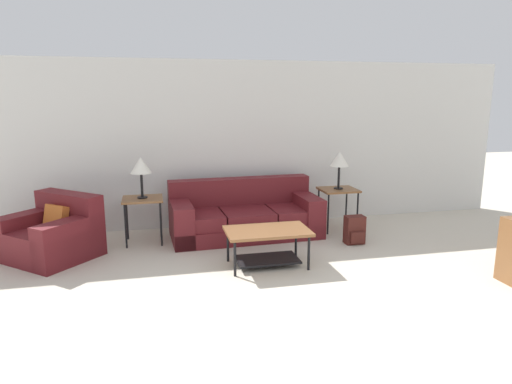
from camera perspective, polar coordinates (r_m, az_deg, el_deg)
wall_back at (r=7.31m, az=-2.07°, el=5.98°), size 9.10×0.06×2.60m
couch at (r=6.83m, az=-1.44°, el=-3.04°), size 2.22×1.06×0.82m
armchair at (r=6.47m, az=-24.06°, el=-4.98°), size 1.39×1.38×0.80m
coffee_table at (r=5.60m, az=1.43°, el=-5.91°), size 1.02×0.62×0.46m
side_table_left at (r=6.60m, az=-13.98°, el=-1.33°), size 0.55×0.49×0.65m
side_table_right at (r=7.16m, az=10.23°, el=-0.15°), size 0.55×0.49×0.65m
table_lamp_left at (r=6.51m, az=-14.20°, el=3.14°), size 0.29×0.29×0.58m
table_lamp_right at (r=7.07m, az=10.38°, el=3.98°), size 0.29×0.29×0.58m
backpack at (r=6.61m, az=12.22°, el=-4.70°), size 0.27×0.25×0.40m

